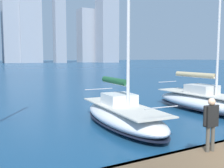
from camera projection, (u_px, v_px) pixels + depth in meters
name	position (u px, v px, depth m)	size (l,w,h in m)	color
sailboat_tan	(207.00, 101.00, 16.73)	(2.54, 8.41, 11.88)	white
sailboat_forest	(123.00, 113.00, 13.10)	(2.92, 7.29, 12.47)	white
person_black_shirt	(211.00, 120.00, 7.89)	(0.60, 0.22, 1.64)	#4C473D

